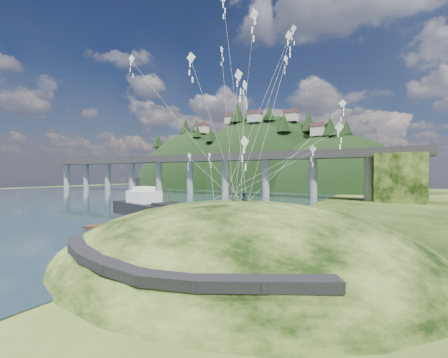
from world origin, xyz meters
The scene contains 10 objects.
ground centered at (0.00, 0.00, 0.00)m, with size 320.00×320.00×0.00m, color black.
water centered at (-72.00, 30.00, 0.01)m, with size 240.00×240.00×0.00m, color #2E4955.
grass_hill centered at (8.00, 2.00, -1.50)m, with size 36.00×32.00×13.00m.
footpath centered at (7.46, -9.74, 2.08)m, with size 22.29×5.84×0.83m.
bridge centered at (-26.46, 70.07, 9.70)m, with size 160.00×11.00×15.00m.
far_ridge centered at (-43.58, 122.17, -7.44)m, with size 153.00×70.00×94.50m.
work_barge centered at (-16.89, 16.40, 1.72)m, with size 20.35×10.63×6.87m.
wooden_dock centered at (-7.77, 4.54, 0.48)m, with size 15.59×5.36×1.10m.
kite_flyers centered at (7.69, 2.66, 5.85)m, with size 2.09×0.86×1.77m.
kite_swarm centered at (8.49, 3.53, 16.23)m, with size 19.86×17.17×16.60m.
Camera 1 is at (20.55, -23.14, 7.58)m, focal length 24.00 mm.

